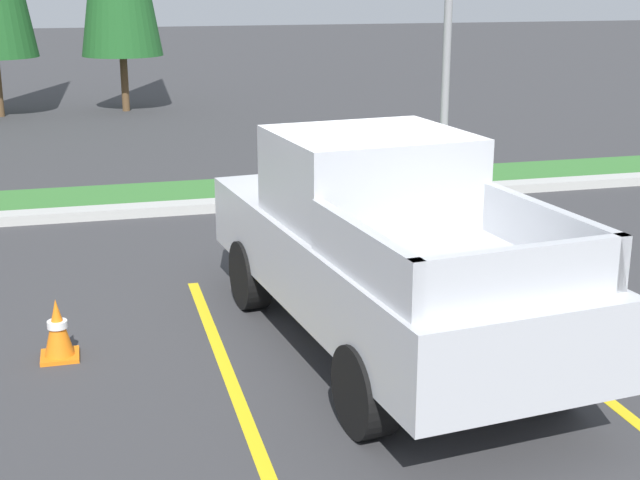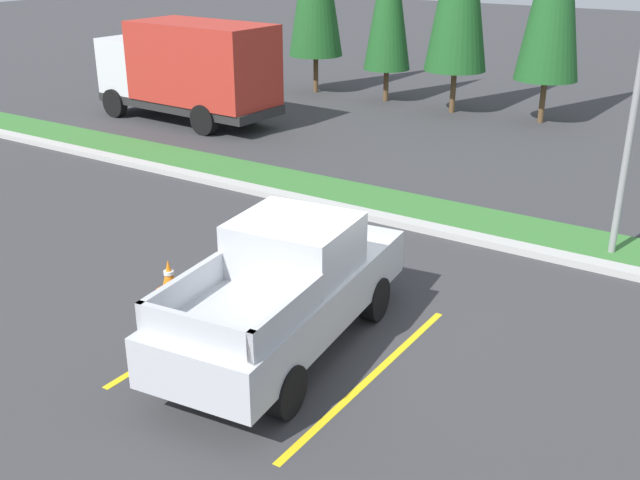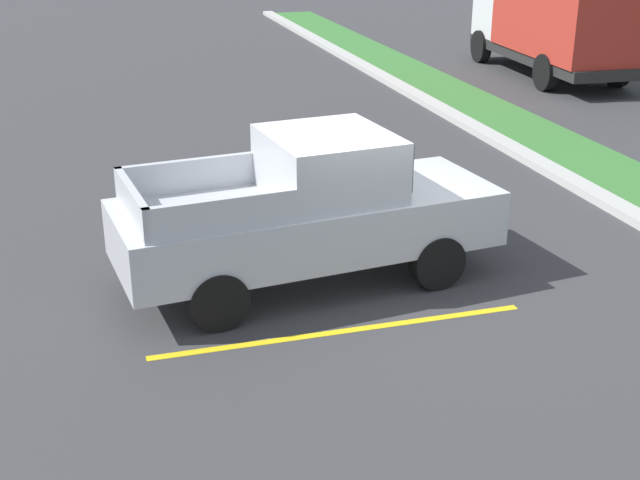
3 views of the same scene
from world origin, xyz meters
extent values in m
plane|color=#38383A|center=(0.00, 0.00, 0.00)|extent=(120.00, 120.00, 0.00)
cube|color=yellow|center=(-1.72, -0.84, 0.00)|extent=(0.12, 4.80, 0.01)
cube|color=yellow|center=(1.38, -0.84, 0.00)|extent=(0.12, 4.80, 0.01)
cylinder|color=black|center=(-1.19, 0.61, 0.38)|extent=(0.36, 0.79, 0.76)
cylinder|color=black|center=(0.50, 0.80, 0.38)|extent=(0.36, 0.79, 0.76)
cylinder|color=black|center=(-0.83, -2.47, 0.38)|extent=(0.36, 0.79, 0.76)
cylinder|color=black|center=(0.85, -2.28, 0.38)|extent=(0.36, 0.79, 0.76)
cube|color=silver|center=(-0.17, -0.84, 0.88)|extent=(2.48, 5.38, 0.76)
cube|color=silver|center=(-0.20, -0.54, 1.68)|extent=(1.93, 1.79, 0.84)
cube|color=#2D3842|center=(-0.29, 0.28, 1.73)|extent=(1.62, 0.24, 0.63)
cube|color=silver|center=(-0.85, -2.37, 1.48)|extent=(0.31, 1.90, 0.44)
cube|color=silver|center=(0.84, -2.18, 1.48)|extent=(0.31, 1.90, 0.44)
cube|color=silver|center=(0.10, -3.17, 1.48)|extent=(1.80, 0.30, 0.44)
cube|color=silver|center=(-0.46, 1.70, 0.64)|extent=(1.81, 0.36, 0.28)
cylinder|color=black|center=(-14.73, 8.96, 0.50)|extent=(1.01, 0.35, 1.00)
cylinder|color=black|center=(-14.63, 11.15, 0.50)|extent=(1.01, 0.35, 1.00)
cylinder|color=black|center=(-10.34, 8.74, 0.50)|extent=(1.01, 0.35, 1.00)
cylinder|color=black|center=(-10.23, 10.94, 0.50)|extent=(1.01, 0.35, 1.00)
cube|color=#262626|center=(-12.08, 9.93, 0.65)|extent=(6.90, 2.63, 0.30)
cube|color=silver|center=(-14.63, 10.05, 1.75)|extent=(1.71, 2.38, 1.90)
cube|color=#B22D23|center=(-11.28, 9.89, 2.10)|extent=(5.11, 2.64, 2.60)
cube|color=orange|center=(-3.22, -0.31, 0.02)|extent=(0.36, 0.36, 0.04)
cone|color=orange|center=(-3.22, -0.31, 0.32)|extent=(0.28, 0.28, 0.56)
cylinder|color=white|center=(-3.22, -0.31, 0.35)|extent=(0.19, 0.19, 0.07)
camera|label=1|loc=(-2.84, -8.67, 3.52)|focal=50.53mm
camera|label=2|loc=(5.99, -9.26, 6.17)|focal=42.06mm
camera|label=3|loc=(10.29, -3.72, 5.04)|focal=47.85mm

